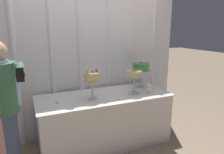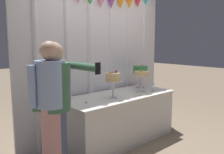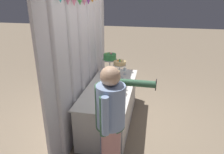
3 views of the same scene
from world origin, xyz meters
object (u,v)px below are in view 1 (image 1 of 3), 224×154
at_px(cake_display_leftmost, 92,78).
at_px(guest_girl_blue_dress, 3,108).
at_px(cake_display_center, 134,75).
at_px(tealight_far_left, 57,103).
at_px(tealight_near_right, 125,98).
at_px(cake_table, 104,119).
at_px(wine_glass, 149,86).
at_px(cake_display_rightmost, 141,68).
at_px(tealight_near_left, 119,99).

bearing_deg(cake_display_leftmost, guest_girl_blue_dress, -170.58).
bearing_deg(cake_display_center, tealight_far_left, 178.23).
bearing_deg(tealight_near_right, cake_display_leftmost, 158.31).
bearing_deg(guest_girl_blue_dress, cake_table, 12.36).
distance_m(wine_glass, guest_girl_blue_dress, 1.95).
bearing_deg(cake_display_rightmost, tealight_near_left, -144.93).
bearing_deg(cake_display_leftmost, tealight_near_left, -26.87).
relative_size(cake_display_leftmost, tealight_near_left, 9.93).
relative_size(tealight_far_left, tealight_near_left, 0.97).
bearing_deg(cake_display_rightmost, tealight_near_right, -139.54).
xyz_separation_m(cake_display_rightmost, wine_glass, (-0.05, -0.32, -0.22)).
height_order(cake_table, guest_girl_blue_dress, guest_girl_blue_dress).
bearing_deg(guest_girl_blue_dress, tealight_near_right, 0.49).
xyz_separation_m(cake_table, wine_glass, (0.65, -0.17, 0.49)).
relative_size(cake_display_center, wine_glass, 2.78).
height_order(cake_display_leftmost, tealight_near_left, cake_display_leftmost).
bearing_deg(tealight_far_left, cake_display_center, -1.77).
bearing_deg(guest_girl_blue_dress, cake_display_leftmost, 9.42).
distance_m(cake_display_leftmost, tealight_far_left, 0.56).
height_order(cake_table, tealight_far_left, tealight_far_left).
height_order(wine_glass, tealight_far_left, wine_glass).
height_order(cake_display_center, wine_glass, cake_display_center).
distance_m(cake_table, cake_display_center, 0.80).
bearing_deg(cake_table, tealight_near_right, -52.62).
distance_m(cake_display_leftmost, tealight_near_right, 0.54).
xyz_separation_m(tealight_far_left, guest_girl_blue_dress, (-0.60, -0.22, 0.10)).
xyz_separation_m(cake_table, tealight_near_left, (0.11, -0.27, 0.39)).
height_order(wine_glass, tealight_near_right, wine_glass).
bearing_deg(cake_display_center, wine_glass, -18.55).
height_order(cake_display_leftmost, tealight_far_left, cake_display_leftmost).
height_order(cake_table, cake_display_leftmost, cake_display_leftmost).
distance_m(tealight_near_left, tealight_near_right, 0.10).
bearing_deg(cake_display_rightmost, cake_display_center, -136.49).
distance_m(cake_table, wine_glass, 0.83).
bearing_deg(tealight_far_left, tealight_near_right, -12.84).
xyz_separation_m(cake_display_leftmost, cake_display_center, (0.65, 0.00, -0.02)).
bearing_deg(cake_table, wine_glass, -14.92).
relative_size(wine_glass, tealight_near_left, 3.36).
distance_m(tealight_near_right, guest_girl_blue_dress, 1.50).
relative_size(tealight_far_left, guest_girl_blue_dress, 0.03).
height_order(wine_glass, guest_girl_blue_dress, guest_girl_blue_dress).
relative_size(cake_table, tealight_far_left, 47.42).
height_order(cake_table, tealight_near_right, tealight_near_right).
xyz_separation_m(cake_display_center, tealight_far_left, (-1.12, 0.03, -0.28)).
xyz_separation_m(tealight_near_right, guest_girl_blue_dress, (-1.50, -0.01, 0.10)).
height_order(tealight_near_left, tealight_near_right, same).
distance_m(cake_display_leftmost, guest_girl_blue_dress, 1.11).
bearing_deg(cake_display_leftmost, tealight_far_left, 175.51).
bearing_deg(tealight_near_left, guest_girl_blue_dress, -179.28).
bearing_deg(tealight_far_left, wine_glass, -4.57).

